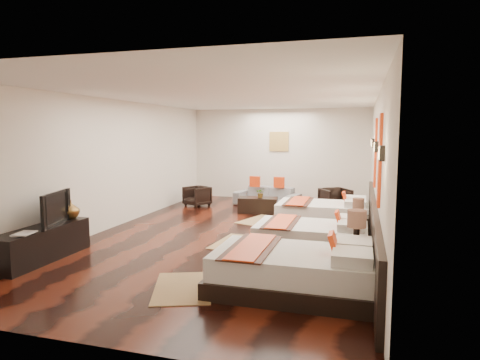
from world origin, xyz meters
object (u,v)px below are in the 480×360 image
(tv_console, at_px, (42,244))
(book, at_px, (16,234))
(nightstand_a, at_px, (356,254))
(armchair_right, at_px, (335,200))
(table_plant, at_px, (261,193))
(bed_near, at_px, (296,271))
(nightstand_b, at_px, (358,225))
(armchair_left, at_px, (197,196))
(sofa, at_px, (267,197))
(tv, at_px, (51,209))
(coffee_table, at_px, (258,205))
(figurine, at_px, (70,209))
(bed_mid, at_px, (312,237))
(bed_far, at_px, (324,214))

(tv_console, distance_m, book, 0.59)
(nightstand_a, bearing_deg, book, -167.83)
(armchair_right, height_order, table_plant, table_plant)
(bed_near, bearing_deg, tv_console, 177.27)
(nightstand_a, distance_m, nightstand_b, 2.29)
(armchair_left, distance_m, armchair_right, 3.83)
(book, distance_m, sofa, 6.95)
(tv_console, bearing_deg, armchair_left, 84.48)
(tv, distance_m, coffee_table, 5.36)
(bed_near, relative_size, nightstand_b, 2.67)
(nightstand_a, relative_size, table_plant, 3.82)
(bed_near, bearing_deg, figurine, 167.70)
(tv_console, xyz_separation_m, armchair_right, (4.35, 5.55, 0.04))
(bed_near, relative_size, nightstand_a, 2.18)
(armchair_right, distance_m, coffee_table, 2.03)
(tv, relative_size, coffee_table, 0.98)
(book, distance_m, armchair_left, 5.96)
(book, relative_size, table_plant, 1.29)
(bed_near, relative_size, book, 6.47)
(bed_mid, bearing_deg, figurine, -166.57)
(book, bearing_deg, figurine, 90.00)
(sofa, height_order, armchair_right, armchair_right)
(bed_far, xyz_separation_m, coffee_table, (-1.77, 1.05, -0.07))
(armchair_right, bearing_deg, table_plant, 167.15)
(nightstand_b, height_order, book, nightstand_b)
(bed_near, relative_size, tv, 2.22)
(tv_console, height_order, armchair_left, armchair_left)
(bed_near, xyz_separation_m, book, (-4.20, -0.32, 0.28))
(nightstand_b, bearing_deg, figurine, -156.72)
(bed_mid, height_order, book, bed_mid)
(table_plant, bearing_deg, bed_near, -71.65)
(bed_near, distance_m, table_plant, 5.41)
(nightstand_b, relative_size, tv, 0.83)
(bed_far, height_order, tv, tv)
(nightstand_b, height_order, coffee_table, nightstand_b)
(figurine, relative_size, table_plant, 1.30)
(tv, xyz_separation_m, sofa, (2.37, 5.82, -0.56))
(nightstand_b, bearing_deg, tv_console, -150.11)
(bed_near, height_order, figurine, figurine)
(tv_console, bearing_deg, coffee_table, 63.89)
(bed_mid, height_order, figurine, figurine)
(coffee_table, bearing_deg, table_plant, -10.60)
(bed_mid, relative_size, book, 5.91)
(bed_near, distance_m, tv_console, 4.20)
(armchair_left, xyz_separation_m, coffee_table, (1.90, -0.48, -0.08))
(bed_far, bearing_deg, nightstand_a, -77.37)
(tv, distance_m, armchair_right, 6.91)
(bed_mid, xyz_separation_m, coffee_table, (-1.77, 3.22, -0.06))
(nightstand_b, bearing_deg, bed_mid, -123.66)
(bed_mid, relative_size, sofa, 1.08)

